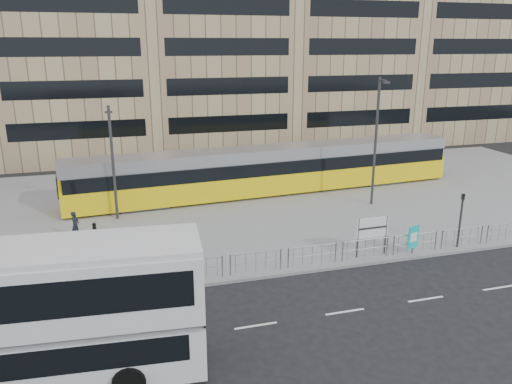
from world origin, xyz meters
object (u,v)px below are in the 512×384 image
object	(u,v)px
double_decker_bus	(14,314)
traffic_light_east	(461,213)
ad_panel	(413,237)
tram	(270,170)
pedestrian	(75,225)
station_sign	(372,229)
lamp_post_east	(376,137)
lamp_post_west	(113,158)
traffic_light_west	(96,246)

from	to	relation	value
double_decker_bus	traffic_light_east	distance (m)	22.38
double_decker_bus	ad_panel	xyz separation A→B (m)	(18.65, 5.68, -1.56)
tram	pedestrian	size ratio (longest dim) A/B	18.03
station_sign	traffic_light_east	size ratio (longest dim) A/B	0.69
traffic_light_east	lamp_post_east	size ratio (longest dim) A/B	0.35
pedestrian	traffic_light_east	bearing A→B (deg)	-87.73
ad_panel	lamp_post_west	bearing A→B (deg)	126.88
traffic_light_west	ad_panel	bearing A→B (deg)	3.58
double_decker_bus	traffic_light_east	world-z (taller)	double_decker_bus
station_sign	traffic_light_west	distance (m)	13.99
traffic_light_west	lamp_post_east	world-z (taller)	lamp_post_east
lamp_post_east	pedestrian	bearing A→B (deg)	-176.69
lamp_post_west	double_decker_bus	bearing A→B (deg)	-102.06
double_decker_bus	station_sign	distance (m)	17.49
double_decker_bus	traffic_light_west	distance (m)	6.96
ad_panel	lamp_post_east	distance (m)	9.50
station_sign	ad_panel	distance (m)	2.38
traffic_light_east	lamp_post_east	xyz separation A→B (m)	(-0.81, 8.30, 2.81)
traffic_light_east	double_decker_bus	bearing A→B (deg)	-151.37
station_sign	tram	bearing A→B (deg)	95.94
tram	ad_panel	bearing A→B (deg)	-77.56
double_decker_bus	ad_panel	world-z (taller)	double_decker_bus
double_decker_bus	pedestrian	size ratio (longest dim) A/B	7.43
pedestrian	lamp_post_east	distance (m)	20.20
tram	traffic_light_east	bearing A→B (deg)	-66.34
tram	traffic_light_east	world-z (taller)	tram
double_decker_bus	lamp_post_east	bearing A→B (deg)	38.78
lamp_post_east	ad_panel	bearing A→B (deg)	-104.35
pedestrian	traffic_light_east	xyz separation A→B (m)	(20.59, -7.16, 1.14)
lamp_post_west	lamp_post_east	xyz separation A→B (m)	(17.42, -1.78, 0.76)
station_sign	lamp_post_west	bearing A→B (deg)	141.72
tram	lamp_post_east	distance (m)	8.26
traffic_light_west	lamp_post_west	bearing A→B (deg)	90.50
pedestrian	lamp_post_west	xyz separation A→B (m)	(2.36, 2.92, 3.19)
ad_panel	traffic_light_west	world-z (taller)	traffic_light_west
station_sign	traffic_light_west	xyz separation A→B (m)	(-13.97, 0.44, 0.50)
double_decker_bus	tram	xyz separation A→B (m)	(14.76, 18.83, -0.72)
traffic_light_east	lamp_post_west	distance (m)	20.93
pedestrian	traffic_light_west	size ratio (longest dim) A/B	0.54
lamp_post_east	double_decker_bus	bearing A→B (deg)	-145.91
station_sign	ad_panel	size ratio (longest dim) A/B	1.35
tram	lamp_post_west	xyz separation A→B (m)	(-11.37, -2.97, 2.25)
double_decker_bus	traffic_light_east	bearing A→B (deg)	19.66
pedestrian	station_sign	bearing A→B (deg)	-92.65
tram	pedestrian	world-z (taller)	tram
station_sign	traffic_light_west	bearing A→B (deg)	176.92
tram	station_sign	xyz separation A→B (m)	(1.61, -12.75, -0.29)
lamp_post_west	station_sign	bearing A→B (deg)	-37.00
ad_panel	pedestrian	distance (m)	19.07
double_decker_bus	lamp_post_west	xyz separation A→B (m)	(3.39, 15.86, 1.54)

